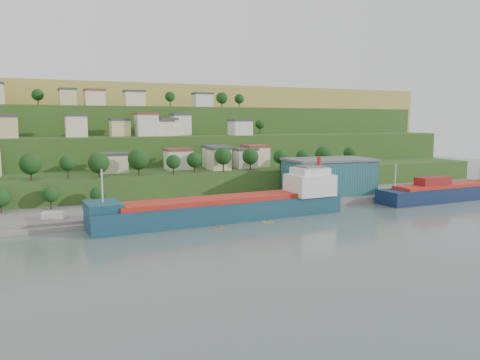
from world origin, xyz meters
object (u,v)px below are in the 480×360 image
caravan (53,217)px  kayak_orange (219,227)px  cargo_ship_near (231,209)px  warehouse (329,176)px  cargo_ship_far (459,191)px

caravan → kayak_orange: (40.12, -20.78, -2.32)m
cargo_ship_near → kayak_orange: (-7.45, -9.24, -2.89)m
kayak_orange → warehouse: bearing=46.1°
warehouse → caravan: (-94.38, -7.54, -5.91)m
cargo_ship_far → warehouse: (-43.33, 19.82, 5.69)m
cargo_ship_near → cargo_ship_far: cargo_ship_near is taller
caravan → kayak_orange: size_ratio=2.01×
caravan → kayak_orange: 45.24m
cargo_ship_far → warehouse: size_ratio=1.98×
warehouse → caravan: 94.86m
cargo_ship_near → warehouse: bearing=19.3°
caravan → cargo_ship_near: bearing=5.6°
cargo_ship_far → warehouse: 47.99m
warehouse → caravan: size_ratio=5.68×
warehouse → kayak_orange: bearing=-148.1°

